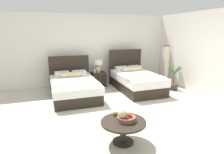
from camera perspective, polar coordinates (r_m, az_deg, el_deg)
ground_plane at (r=5.09m, az=3.45°, el=-9.60°), size 9.26×9.32×0.02m
wall_back at (r=7.45m, az=-4.84°, el=7.97°), size 9.26×0.12×2.57m
wall_side_right at (r=6.65m, az=25.51°, el=6.11°), size 0.12×4.92×2.57m
bed_near_window at (r=6.11m, az=-11.09°, el=-2.85°), size 1.36×2.10×1.14m
bed_near_corner at (r=6.69m, az=6.97°, el=-1.03°), size 1.26×2.10×1.29m
nightstand at (r=7.12m, az=-3.97°, el=-0.66°), size 0.48×0.47×0.51m
table_lamp at (r=7.03m, az=-4.08°, el=3.72°), size 0.32×0.32×0.45m
vase at (r=6.98m, az=-5.08°, el=1.82°), size 0.07×0.07×0.15m
coffee_table at (r=3.58m, az=3.30°, el=-14.05°), size 0.81×0.81×0.41m
fruit_bowl at (r=3.52m, az=3.98°, el=-11.48°), size 0.33×0.33×0.23m
loose_apple at (r=3.75m, az=0.88°, el=-10.44°), size 0.08×0.08×0.08m
floor_lamp_corner at (r=7.67m, az=15.32°, el=3.46°), size 0.21×0.21×1.45m
potted_palm at (r=7.00m, az=17.47°, el=-1.76°), size 0.51×0.56×0.89m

